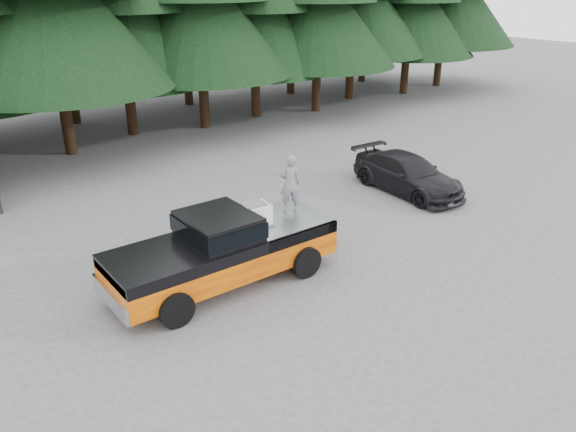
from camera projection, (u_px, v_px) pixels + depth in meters
ground at (290, 276)px, 14.67m from camera, size 120.00×120.00×0.00m
pickup_truck at (224, 259)px, 14.08m from camera, size 6.00×2.04×1.33m
truck_cab at (218, 226)px, 13.65m from camera, size 1.66×1.90×0.59m
air_compressor at (254, 215)px, 14.30m from camera, size 0.85×0.73×0.53m
man_on_bed at (290, 183)px, 14.94m from camera, size 0.69×0.58×1.59m
parked_car at (408, 174)px, 20.14m from camera, size 2.09×4.64×1.32m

